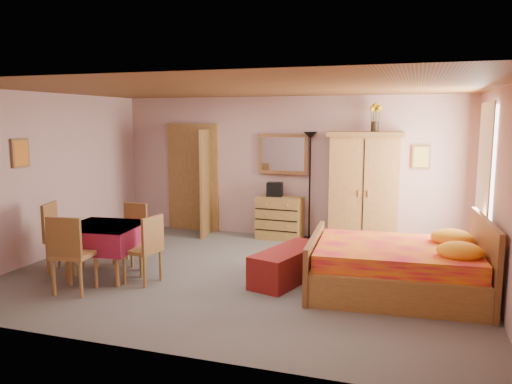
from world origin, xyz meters
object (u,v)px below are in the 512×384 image
(floor_lamp, at_px, (310,186))
(bench, at_px, (289,265))
(stereo, at_px, (275,189))
(chair_east, at_px, (142,249))
(chair_south, at_px, (74,253))
(chest_of_drawers, at_px, (280,218))
(dining_table, at_px, (105,251))
(sunflower_vase, at_px, (375,117))
(wall_mirror, at_px, (283,154))
(bed, at_px, (396,254))
(wardrobe, at_px, (364,189))
(chair_north, at_px, (129,234))
(chair_west, at_px, (65,238))

(floor_lamp, xyz_separation_m, bench, (0.22, -2.39, -0.76))
(stereo, relative_size, chair_east, 0.30)
(bench, height_order, chair_south, chair_south)
(chest_of_drawers, relative_size, stereo, 3.00)
(dining_table, bearing_deg, sunflower_vase, 40.52)
(wall_mirror, bearing_deg, chest_of_drawers, -89.46)
(wall_mirror, distance_m, bed, 3.47)
(bench, xyz_separation_m, chair_south, (-2.48, -1.28, 0.28))
(dining_table, bearing_deg, chair_east, -6.89)
(stereo, bearing_deg, bed, -45.92)
(wall_mirror, height_order, chair_south, wall_mirror)
(wardrobe, relative_size, bench, 1.49)
(wardrobe, xyz_separation_m, chair_north, (-3.28, -2.21, -0.54))
(bed, bearing_deg, stereo, 130.15)
(floor_lamp, height_order, dining_table, floor_lamp)
(wall_mirror, height_order, sunflower_vase, sunflower_vase)
(bed, height_order, chair_west, chair_west)
(stereo, xyz_separation_m, chair_north, (-1.67, -2.25, -0.46))
(wall_mirror, bearing_deg, chair_west, -127.46)
(wall_mirror, xyz_separation_m, stereo, (-0.10, -0.18, -0.64))
(wall_mirror, relative_size, chair_south, 0.93)
(stereo, height_order, chair_north, stereo)
(bench, distance_m, chair_north, 2.53)
(bench, height_order, dining_table, dining_table)
(dining_table, height_order, chair_north, chair_north)
(sunflower_vase, bearing_deg, chair_west, -144.60)
(chair_west, bearing_deg, chair_north, 118.93)
(bench, distance_m, chair_south, 2.80)
(bed, xyz_separation_m, bench, (-1.41, 0.03, -0.28))
(sunflower_vase, height_order, chair_west, sunflower_vase)
(chest_of_drawers, distance_m, bed, 3.15)
(wall_mirror, xyz_separation_m, wardrobe, (1.50, -0.22, -0.56))
(wardrobe, bearing_deg, floor_lamp, 168.02)
(stereo, bearing_deg, wall_mirror, 59.96)
(wardrobe, relative_size, dining_table, 1.98)
(chair_west, bearing_deg, sunflower_vase, 108.40)
(chair_east, bearing_deg, wall_mirror, -10.34)
(dining_table, bearing_deg, wall_mirror, 60.70)
(bench, bearing_deg, chair_north, 178.87)
(wall_mirror, distance_m, bench, 2.91)
(sunflower_vase, relative_size, chair_west, 0.47)
(floor_lamp, distance_m, bench, 2.52)
(stereo, relative_size, bed, 0.13)
(bed, xyz_separation_m, dining_table, (-3.89, -0.58, -0.13))
(wardrobe, bearing_deg, dining_table, -142.61)
(floor_lamp, xyz_separation_m, chair_east, (-1.63, -3.08, -0.52))
(bed, bearing_deg, floor_lamp, 119.96)
(chest_of_drawers, bearing_deg, chair_north, -125.66)
(bed, xyz_separation_m, chair_south, (-3.89, -1.25, 0.00))
(chair_north, relative_size, chair_east, 0.98)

